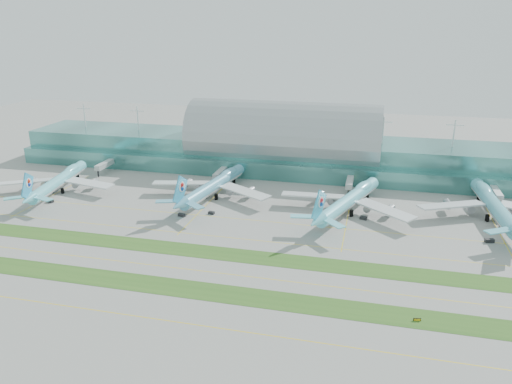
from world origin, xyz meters
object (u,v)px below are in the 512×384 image
(taxiway_sign_east, at_px, (417,320))
(terminal, at_px, (284,147))
(airliner_c, at_px, (350,199))
(airliner_d, at_px, (494,204))
(airliner_b, at_px, (215,184))
(airliner_a, at_px, (60,180))

(taxiway_sign_east, bearing_deg, terminal, 103.52)
(airliner_c, relative_size, taxiway_sign_east, 31.83)
(terminal, xyz_separation_m, airliner_d, (113.23, -58.52, -7.22))
(airliner_c, relative_size, airliner_d, 0.93)
(terminal, bearing_deg, airliner_d, -27.33)
(airliner_b, bearing_deg, airliner_c, 3.60)
(taxiway_sign_east, bearing_deg, airliner_a, 143.87)
(terminal, relative_size, taxiway_sign_east, 140.65)
(airliner_a, relative_size, taxiway_sign_east, 30.95)
(terminal, height_order, airliner_c, terminal)
(airliner_a, relative_size, airliner_b, 0.95)
(airliner_b, bearing_deg, airliner_d, 9.70)
(airliner_c, bearing_deg, terminal, 143.37)
(airliner_a, xyz_separation_m, taxiway_sign_east, (185.93, -86.03, -5.87))
(airliner_c, height_order, taxiway_sign_east, airliner_c)
(airliner_a, relative_size, airliner_d, 0.91)
(airliner_d, height_order, taxiway_sign_east, airliner_d)
(airliner_c, height_order, airliner_d, airliner_d)
(airliner_a, distance_m, airliner_b, 87.36)
(airliner_b, xyz_separation_m, airliner_d, (139.45, 1.91, 0.29))
(airliner_a, xyz_separation_m, airliner_c, (158.69, 5.00, 0.37))
(airliner_d, distance_m, taxiway_sign_east, 107.61)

